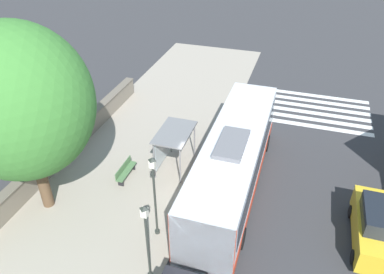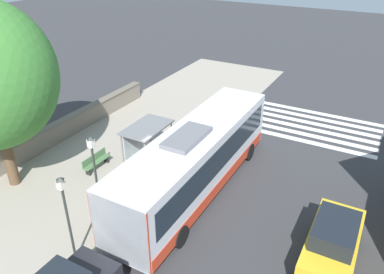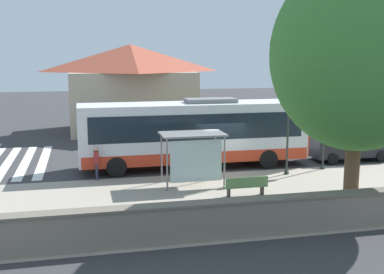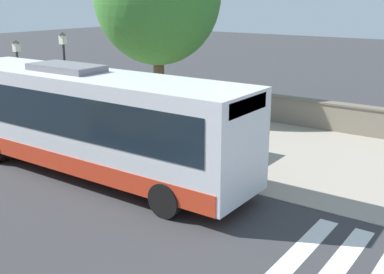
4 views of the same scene
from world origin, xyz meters
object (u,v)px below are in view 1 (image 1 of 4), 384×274
at_px(bus_shelter, 172,137).
at_px(shade_tree, 20,103).
at_px(pedestrian, 225,122).
at_px(bus, 234,161).
at_px(bench, 125,171).
at_px(parked_car_far_lane, 377,227).
at_px(street_lamp_near, 154,191).
at_px(street_lamp_far, 147,237).

relative_size(bus_shelter, shade_tree, 0.31).
xyz_separation_m(bus_shelter, pedestrian, (2.09, 4.26, -1.08)).
distance_m(bus, bus_shelter, 3.83).
xyz_separation_m(bus, bench, (-5.89, -0.85, -1.41)).
distance_m(bus, bench, 6.11).
height_order(pedestrian, shade_tree, shade_tree).
distance_m(pedestrian, shade_tree, 12.65).
xyz_separation_m(bus, shade_tree, (-8.72, -4.02, 4.03)).
bearing_deg(bus_shelter, bus, -14.08).
xyz_separation_m(pedestrian, shade_tree, (-7.10, -9.21, 4.98)).
bearing_deg(parked_car_far_lane, bus, 166.07).
bearing_deg(street_lamp_near, bench, 134.47).
bearing_deg(pedestrian, shade_tree, -127.64).
relative_size(bus, bus_shelter, 4.14).
relative_size(pedestrian, street_lamp_near, 0.37).
bearing_deg(bench, parked_car_far_lane, -3.88).
bearing_deg(street_lamp_far, street_lamp_near, 105.01).
height_order(shade_tree, parked_car_far_lane, shade_tree).
bearing_deg(street_lamp_far, parked_car_far_lane, 27.76).
xyz_separation_m(bus, pedestrian, (-1.62, 5.19, -0.95)).
relative_size(bench, street_lamp_far, 0.46).
distance_m(bench, shade_tree, 6.91).
distance_m(bus, street_lamp_near, 4.97).
bearing_deg(shade_tree, pedestrian, 52.36).
xyz_separation_m(pedestrian, street_lamp_near, (-1.04, -9.32, 1.68)).
distance_m(bus, parked_car_far_lane, 7.19).
bearing_deg(bus, bench, -171.79).
relative_size(bus_shelter, parked_car_far_lane, 0.66).
bearing_deg(parked_car_far_lane, bus_shelter, 166.02).
relative_size(shade_tree, parked_car_far_lane, 2.15).
bearing_deg(pedestrian, street_lamp_near, -96.38).
bearing_deg(street_lamp_far, pedestrian, 87.93).
xyz_separation_m(bus_shelter, parked_car_far_lane, (10.64, -2.65, -1.00)).
distance_m(bench, parked_car_far_lane, 12.86).
xyz_separation_m(bench, street_lamp_near, (3.22, -3.28, 2.14)).
xyz_separation_m(pedestrian, street_lamp_far, (-0.42, -11.63, 1.46)).
relative_size(bench, parked_car_far_lane, 0.42).
height_order(pedestrian, parked_car_far_lane, parked_car_far_lane).
relative_size(bus_shelter, pedestrian, 1.79).
bearing_deg(parked_car_far_lane, bench, 176.12).
relative_size(pedestrian, street_lamp_far, 0.40).
height_order(bus_shelter, street_lamp_near, street_lamp_near).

